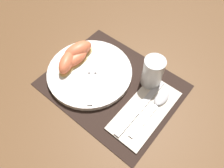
{
  "coord_description": "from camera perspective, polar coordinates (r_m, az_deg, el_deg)",
  "views": [
    {
      "loc": [
        0.24,
        -0.29,
        0.57
      ],
      "look_at": [
        0.01,
        -0.01,
        0.02
      ],
      "focal_mm": 35.0,
      "sensor_mm": 36.0,
      "label": 1
    }
  ],
  "objects": [
    {
      "name": "citrus_wedge_0",
      "position": [
        0.73,
        -8.85,
        8.53
      ],
      "size": [
        0.08,
        0.11,
        0.05
      ],
      "color": "#F4DB84",
      "rests_on": "plate"
    },
    {
      "name": "juice_glass",
      "position": [
        0.67,
        10.49,
        2.71
      ],
      "size": [
        0.06,
        0.06,
        0.1
      ],
      "color": "silver",
      "rests_on": "placemat"
    },
    {
      "name": "citrus_wedge_1",
      "position": [
        0.72,
        -9.68,
        6.5
      ],
      "size": [
        0.06,
        0.1,
        0.03
      ],
      "color": "#F4DB84",
      "rests_on": "plate"
    },
    {
      "name": "placemat",
      "position": [
        0.69,
        0.05,
        -0.25
      ],
      "size": [
        0.4,
        0.32,
        0.0
      ],
      "color": "black",
      "rests_on": "ground_plane"
    },
    {
      "name": "plate",
      "position": [
        0.71,
        -5.84,
        3.08
      ],
      "size": [
        0.27,
        0.27,
        0.02
      ],
      "color": "white",
      "rests_on": "placemat"
    },
    {
      "name": "napkin",
      "position": [
        0.64,
        8.65,
        -6.78
      ],
      "size": [
        0.11,
        0.24,
        0.0
      ],
      "color": "silver",
      "rests_on": "placemat"
    },
    {
      "name": "spoon",
      "position": [
        0.65,
        11.7,
        -5.0
      ],
      "size": [
        0.03,
        0.19,
        0.01
      ],
      "color": "#BCBCC1",
      "rests_on": "napkin"
    },
    {
      "name": "knife",
      "position": [
        0.64,
        7.21,
        -6.25
      ],
      "size": [
        0.02,
        0.23,
        0.01
      ],
      "color": "#BCBCC1",
      "rests_on": "napkin"
    },
    {
      "name": "ground_plane",
      "position": [
        0.69,
        0.05,
        -0.34
      ],
      "size": [
        3.0,
        3.0,
        0.0
      ],
      "primitive_type": "plane",
      "color": "brown"
    },
    {
      "name": "fork",
      "position": [
        0.69,
        -5.18,
        2.37
      ],
      "size": [
        0.13,
        0.16,
        0.0
      ],
      "color": "#BCBCC1",
      "rests_on": "plate"
    },
    {
      "name": "citrus_wedge_2",
      "position": [
        0.71,
        -11.7,
        5.48
      ],
      "size": [
        0.08,
        0.1,
        0.04
      ],
      "color": "#F4DB84",
      "rests_on": "plate"
    }
  ]
}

